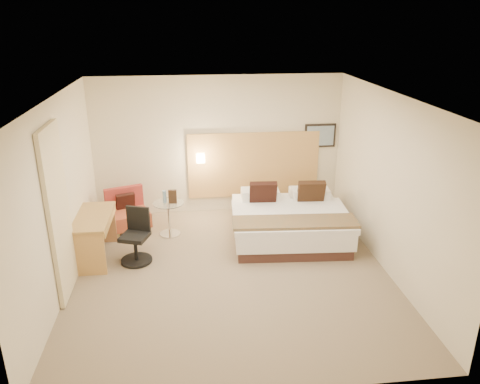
{
  "coord_description": "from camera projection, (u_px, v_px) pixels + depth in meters",
  "views": [
    {
      "loc": [
        -0.59,
        -6.29,
        3.75
      ],
      "look_at": [
        0.2,
        0.55,
        1.12
      ],
      "focal_mm": 35.0,
      "sensor_mm": 36.0,
      "label": 1
    }
  ],
  "objects": [
    {
      "name": "floor",
      "position": [
        231.0,
        273.0,
        7.24
      ],
      "size": [
        4.8,
        5.0,
        0.02
      ],
      "primitive_type": "cube",
      "color": "#7D6B54",
      "rests_on": "ground"
    },
    {
      "name": "desk_chair",
      "position": [
        136.0,
        240.0,
        7.47
      ],
      "size": [
        0.63,
        0.63,
        0.88
      ],
      "color": "black",
      "rests_on": "floor"
    },
    {
      "name": "lamp_shade",
      "position": [
        201.0,
        158.0,
        8.98
      ],
      "size": [
        0.15,
        0.15,
        0.15
      ],
      "primitive_type": "cube",
      "color": "#FFEDC6",
      "rests_on": "wall_back"
    },
    {
      "name": "bed",
      "position": [
        288.0,
        220.0,
        8.3
      ],
      "size": [
        2.1,
        2.06,
        0.97
      ],
      "color": "#3F241F",
      "rests_on": "floor"
    },
    {
      "name": "wall_back",
      "position": [
        218.0,
        146.0,
        9.09
      ],
      "size": [
        4.8,
        0.02,
        2.7
      ],
      "primitive_type": "cube",
      "color": "beige",
      "rests_on": "floor"
    },
    {
      "name": "headboard_panel",
      "position": [
        254.0,
        165.0,
        9.27
      ],
      "size": [
        2.6,
        0.04,
        1.3
      ],
      "primitive_type": "cube",
      "color": "#BB8849",
      "rests_on": "wall_back"
    },
    {
      "name": "wall_right",
      "position": [
        390.0,
        185.0,
        7.02
      ],
      "size": [
        0.02,
        5.0,
        2.7
      ],
      "primitive_type": "cube",
      "color": "beige",
      "rests_on": "floor"
    },
    {
      "name": "art_canvas",
      "position": [
        320.0,
        136.0,
        9.2
      ],
      "size": [
        0.54,
        0.01,
        0.39
      ],
      "primitive_type": "cube",
      "color": "gray",
      "rests_on": "wall_back"
    },
    {
      "name": "bottle_a",
      "position": [
        165.0,
        197.0,
        8.24
      ],
      "size": [
        0.07,
        0.07,
        0.22
      ],
      "primitive_type": "cylinder",
      "rotation": [
        0.0,
        0.0,
        -0.07
      ],
      "color": "#8AB5D6",
      "rests_on": "side_table"
    },
    {
      "name": "side_table",
      "position": [
        169.0,
        217.0,
        8.37
      ],
      "size": [
        0.59,
        0.59,
        0.62
      ],
      "color": "silver",
      "rests_on": "floor"
    },
    {
      "name": "desk",
      "position": [
        95.0,
        225.0,
        7.48
      ],
      "size": [
        0.56,
        1.2,
        0.75
      ],
      "color": "#A67E41",
      "rests_on": "floor"
    },
    {
      "name": "lounge_chair",
      "position": [
        128.0,
        213.0,
        8.65
      ],
      "size": [
        0.87,
        0.82,
        0.75
      ],
      "color": "#A68D4E",
      "rests_on": "floor"
    },
    {
      "name": "wall_front",
      "position": [
        256.0,
        284.0,
        4.43
      ],
      "size": [
        4.8,
        0.02,
        2.7
      ],
      "primitive_type": "cube",
      "color": "beige",
      "rests_on": "floor"
    },
    {
      "name": "art_frame",
      "position": [
        320.0,
        136.0,
        9.22
      ],
      "size": [
        0.62,
        0.03,
        0.47
      ],
      "primitive_type": "cube",
      "color": "black",
      "rests_on": "wall_back"
    },
    {
      "name": "menu_folder",
      "position": [
        173.0,
        197.0,
        8.22
      ],
      "size": [
        0.15,
        0.07,
        0.24
      ],
      "primitive_type": "cube",
      "rotation": [
        0.0,
        0.0,
        -0.07
      ],
      "color": "#362416",
      "rests_on": "side_table"
    },
    {
      "name": "lamp_arm",
      "position": [
        200.0,
        157.0,
        9.04
      ],
      "size": [
        0.02,
        0.12,
        0.02
      ],
      "primitive_type": "cylinder",
      "rotation": [
        1.57,
        0.0,
        0.0
      ],
      "color": "silver",
      "rests_on": "wall_back"
    },
    {
      "name": "wall_left",
      "position": [
        58.0,
        198.0,
        6.5
      ],
      "size": [
        0.02,
        5.0,
        2.7
      ],
      "primitive_type": "cube",
      "color": "beige",
      "rests_on": "floor"
    },
    {
      "name": "ceiling",
      "position": [
        230.0,
        96.0,
        6.27
      ],
      "size": [
        4.8,
        5.0,
        0.02
      ],
      "primitive_type": "cube",
      "color": "white",
      "rests_on": "floor"
    },
    {
      "name": "curtain",
      "position": [
        59.0,
        214.0,
        6.32
      ],
      "size": [
        0.06,
        0.9,
        2.42
      ],
      "primitive_type": "cube",
      "color": "beige",
      "rests_on": "wall_left"
    }
  ]
}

